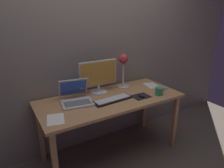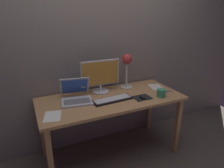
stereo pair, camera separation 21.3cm
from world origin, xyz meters
The scene contains 13 objects.
ground_plane centered at (0.00, 0.00, 0.00)m, with size 4.80×4.80×0.00m, color brown.
back_wall centered at (0.00, 0.40, 1.30)m, with size 4.80×0.06×2.60m, color gray.
desk centered at (0.00, 0.00, 0.66)m, with size 1.60×0.70×0.74m.
monitor centered at (-0.04, 0.21, 0.95)m, with size 0.47×0.20×0.38m.
keyboard_main centered at (-0.02, -0.08, 0.75)m, with size 0.45×0.17×0.03m.
laptop centered at (-0.37, 0.12, 0.80)m, with size 0.37×0.40×0.23m.
desk_lamp centered at (0.31, 0.22, 1.04)m, with size 0.16×0.16×0.43m.
mousepad centered at (0.31, -0.14, 0.74)m, with size 0.20×0.16×0.00m, color black.
mouse centered at (0.30, -0.16, 0.76)m, with size 0.06×0.10×0.03m, color black.
coffee_mug centered at (0.52, -0.21, 0.79)m, with size 0.12×0.09×0.09m.
paper_sheet_near_mouse centered at (-0.66, -0.16, 0.74)m, with size 0.15×0.21×0.00m, color white.
paper_sheet_by_keyboard centered at (0.66, 0.08, 0.74)m, with size 0.15×0.21×0.00m, color white.
pen centered at (0.68, -0.10, 0.74)m, with size 0.01×0.01×0.14m, color #2633A5.
Camera 2 is at (-0.85, -1.88, 1.64)m, focal length 32.37 mm.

